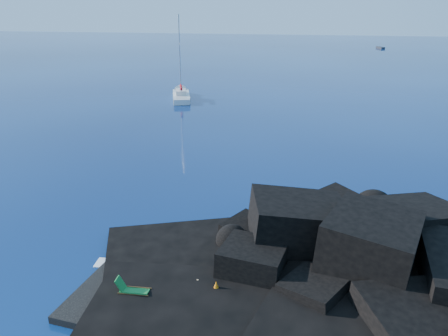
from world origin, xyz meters
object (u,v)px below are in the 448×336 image
object	(u,v)px
distant_boat_a	(380,48)
sunbather	(188,283)
marker_cone	(216,287)
sailboat	(181,99)
deck_chair	(135,287)

from	to	relation	value
distant_boat_a	sunbather	bearing A→B (deg)	-119.20
sunbather	distant_boat_a	bearing A→B (deg)	49.83
marker_cone	sailboat	bearing A→B (deg)	108.65
sailboat	sunbather	size ratio (longest dim) A/B	6.47
sailboat	sunbather	bearing A→B (deg)	-90.76
deck_chair	distant_boat_a	size ratio (longest dim) A/B	0.37
sunbather	marker_cone	world-z (taller)	marker_cone
sunbather	marker_cone	xyz separation A→B (m)	(1.39, -0.19, 0.13)
sunbather	marker_cone	bearing A→B (deg)	-36.96
sailboat	distant_boat_a	bearing A→B (deg)	48.72
marker_cone	deck_chair	bearing A→B (deg)	-164.12
deck_chair	sunbather	distance (m)	2.47
sunbather	distant_boat_a	world-z (taller)	sunbather
marker_cone	sunbather	bearing A→B (deg)	172.41
sunbather	distant_boat_a	xyz separation A→B (m)	(25.44, 133.34, -0.53)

